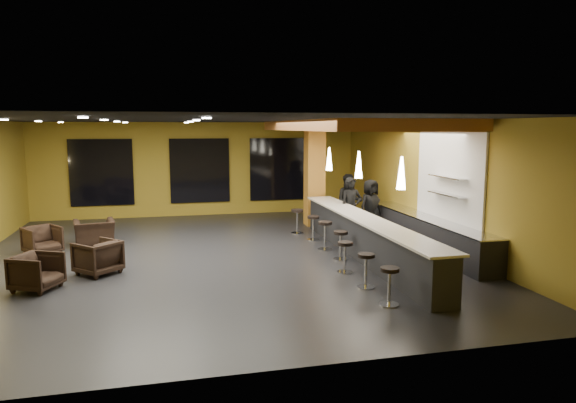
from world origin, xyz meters
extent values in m
cube|color=black|center=(0.00, 0.00, -0.05)|extent=(12.00, 13.00, 0.10)
cube|color=black|center=(0.00, 0.00, 3.55)|extent=(12.00, 13.00, 0.10)
cube|color=olive|center=(0.00, 6.55, 1.75)|extent=(12.00, 0.10, 3.50)
cube|color=olive|center=(0.00, -6.55, 1.75)|extent=(12.00, 0.10, 3.50)
cube|color=olive|center=(6.05, 0.00, 1.75)|extent=(0.10, 13.00, 3.50)
cube|color=#B66B35|center=(4.00, 1.00, 3.36)|extent=(3.60, 8.00, 0.28)
cube|color=black|center=(-3.50, 6.44, 1.70)|extent=(2.20, 0.06, 2.40)
cube|color=black|center=(0.00, 6.44, 1.70)|extent=(2.20, 0.06, 2.40)
cube|color=black|center=(3.00, 6.44, 1.70)|extent=(2.20, 0.06, 2.40)
cube|color=white|center=(5.96, -1.00, 2.00)|extent=(0.06, 3.20, 2.40)
cube|color=black|center=(3.65, -1.00, 0.50)|extent=(0.60, 8.00, 1.00)
cube|color=beige|center=(3.65, -1.00, 1.02)|extent=(0.78, 8.10, 0.05)
cube|color=black|center=(5.65, -0.50, 0.43)|extent=(0.70, 6.00, 0.86)
cube|color=silver|center=(5.65, -0.50, 0.89)|extent=(0.72, 6.00, 0.03)
cube|color=silver|center=(5.82, -1.20, 1.60)|extent=(0.30, 1.50, 0.03)
cube|color=silver|center=(5.82, -1.20, 2.05)|extent=(0.30, 1.50, 0.03)
cube|color=#A66D25|center=(3.65, 3.60, 1.75)|extent=(0.60, 0.60, 3.50)
cone|color=white|center=(3.65, -3.00, 2.35)|extent=(0.20, 0.20, 0.70)
cone|color=white|center=(3.65, -0.50, 2.35)|extent=(0.20, 0.20, 0.70)
cone|color=white|center=(3.65, 2.00, 2.35)|extent=(0.20, 0.20, 0.70)
imported|color=black|center=(4.15, 1.36, 0.92)|extent=(0.70, 0.48, 1.83)
imported|color=black|center=(4.57, 2.66, 0.90)|extent=(1.07, 0.97, 1.81)
imported|color=black|center=(4.92, 1.72, 0.86)|extent=(0.99, 0.84, 1.72)
imported|color=black|center=(-3.86, -1.93, 0.38)|extent=(1.10, 1.09, 0.76)
imported|color=black|center=(-2.79, -0.99, 0.39)|extent=(1.19, 1.20, 0.78)
imported|color=black|center=(-4.45, 1.30, 0.38)|extent=(1.13, 1.13, 0.75)
imported|color=black|center=(-3.27, 2.19, 0.35)|extent=(1.23, 1.12, 0.70)
cylinder|color=silver|center=(2.78, -4.44, 0.01)|extent=(0.37, 0.37, 0.03)
cylinder|color=silver|center=(2.78, -4.44, 0.34)|extent=(0.06, 0.06, 0.65)
cylinder|color=black|center=(2.78, -4.44, 0.69)|extent=(0.35, 0.35, 0.07)
cylinder|color=silver|center=(2.76, -3.34, 0.01)|extent=(0.37, 0.37, 0.03)
cylinder|color=silver|center=(2.76, -3.34, 0.34)|extent=(0.06, 0.06, 0.65)
cylinder|color=black|center=(2.76, -3.34, 0.69)|extent=(0.35, 0.35, 0.07)
cylinder|color=silver|center=(2.71, -2.18, 0.01)|extent=(0.37, 0.37, 0.03)
cylinder|color=silver|center=(2.71, -2.18, 0.34)|extent=(0.06, 0.06, 0.64)
cylinder|color=black|center=(2.71, -2.18, 0.68)|extent=(0.35, 0.35, 0.07)
cylinder|color=silver|center=(2.99, -1.05, 0.01)|extent=(0.37, 0.37, 0.03)
cylinder|color=silver|center=(2.99, -1.05, 0.34)|extent=(0.06, 0.06, 0.65)
cylinder|color=black|center=(2.99, -1.05, 0.70)|extent=(0.35, 0.35, 0.07)
cylinder|color=silver|center=(2.93, 0.05, 0.01)|extent=(0.40, 0.40, 0.03)
cylinder|color=silver|center=(2.93, 0.05, 0.37)|extent=(0.07, 0.07, 0.70)
cylinder|color=black|center=(2.93, 0.05, 0.74)|extent=(0.38, 0.38, 0.08)
cylinder|color=silver|center=(2.95, 1.28, 0.01)|extent=(0.37, 0.37, 0.03)
cylinder|color=silver|center=(2.95, 1.28, 0.34)|extent=(0.06, 0.06, 0.65)
cylinder|color=black|center=(2.95, 1.28, 0.69)|extent=(0.35, 0.35, 0.07)
cylinder|color=silver|center=(2.73, 2.32, 0.01)|extent=(0.39, 0.39, 0.03)
cylinder|color=silver|center=(2.73, 2.32, 0.36)|extent=(0.07, 0.07, 0.68)
cylinder|color=black|center=(2.73, 2.32, 0.73)|extent=(0.37, 0.37, 0.08)
camera|label=1|loc=(-1.18, -13.01, 3.31)|focal=32.00mm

